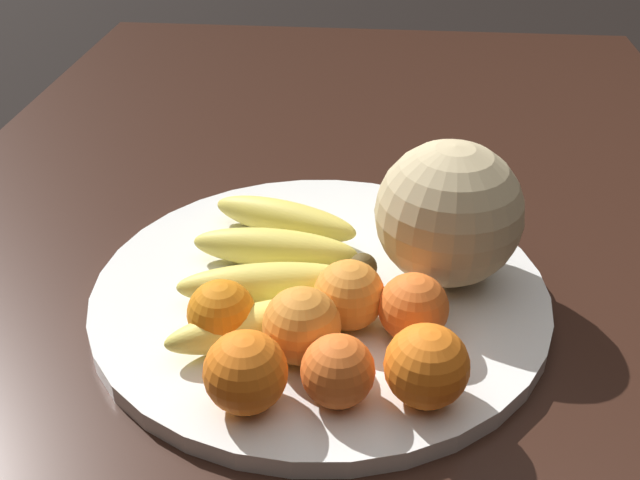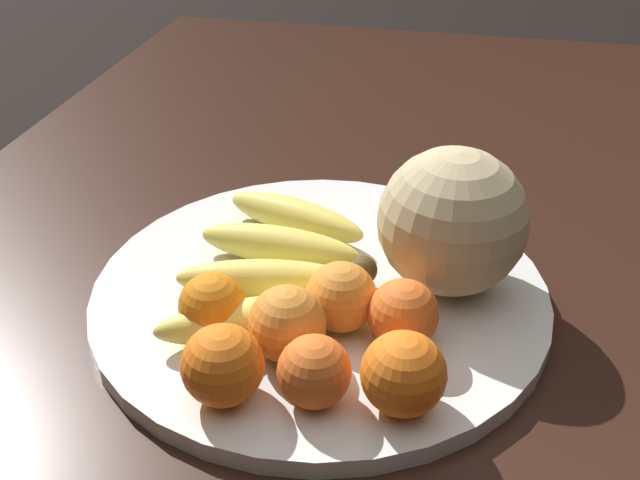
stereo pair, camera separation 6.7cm
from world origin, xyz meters
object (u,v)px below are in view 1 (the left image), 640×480
orange_mid_center (302,326)px  orange_back_right (245,372)px  fruit_bowl (320,292)px  banana_bunch (276,267)px  melon (449,214)px  produce_tag (287,319)px  orange_front_right (427,366)px  orange_back_left (349,295)px  orange_side_extra (338,371)px  orange_top_small (413,308)px  orange_front_left (221,313)px  kitchen_table (331,335)px

orange_mid_center → orange_back_right: bearing=148.8°
fruit_bowl → banana_bunch: size_ratio=1.60×
melon → produce_tag: 0.17m
orange_front_right → orange_back_left: (0.09, 0.06, -0.00)m
orange_side_extra → melon: bearing=-26.5°
orange_top_small → orange_back_left: bearing=78.1°
melon → orange_front_right: (-0.17, 0.02, -0.04)m
orange_back_right → orange_top_small: bearing=-53.3°
orange_front_right → orange_side_extra: (-0.01, 0.07, -0.00)m
orange_front_left → orange_back_left: size_ratio=0.93×
fruit_bowl → orange_mid_center: (-0.10, 0.01, 0.04)m
orange_front_right → orange_side_extra: size_ratio=1.14×
banana_bunch → orange_mid_center: size_ratio=4.15×
orange_front_right → orange_front_left: bearing=72.3°
banana_bunch → orange_front_left: orange_front_left is taller
orange_front_right → orange_top_small: size_ratio=1.09×
fruit_bowl → orange_back_right: (-0.16, 0.04, 0.04)m
fruit_bowl → orange_back_left: 0.07m
orange_side_extra → kitchen_table: bearing=5.7°
orange_mid_center → melon: bearing=-43.0°
orange_top_small → melon: bearing=-18.0°
orange_back_left → orange_side_extra: orange_back_left is taller
fruit_bowl → banana_bunch: (-0.00, 0.04, 0.03)m
orange_side_extra → fruit_bowl: bearing=10.5°
banana_bunch → orange_top_small: 0.14m
kitchen_table → orange_front_left: size_ratio=28.90×
orange_front_left → orange_front_right: orange_front_right is taller
banana_bunch → orange_side_extra: bearing=111.8°
orange_front_right → produce_tag: size_ratio=0.78×
orange_back_right → produce_tag: (0.10, -0.02, -0.03)m
melon → orange_mid_center: (-0.13, 0.12, -0.04)m
banana_bunch → produce_tag: 0.06m
orange_top_small → orange_side_extra: orange_top_small is taller
orange_back_left → orange_top_small: (-0.01, -0.05, -0.00)m
orange_back_right → melon: bearing=-39.7°
orange_mid_center → orange_side_extra: (-0.05, -0.03, -0.00)m
orange_front_left → orange_mid_center: bearing=-101.4°
orange_side_extra → produce_tag: 0.11m
fruit_bowl → orange_front_right: (-0.14, -0.09, 0.04)m
fruit_bowl → orange_mid_center: bearing=177.0°
orange_front_right → orange_mid_center: bearing=68.2°
melon → orange_mid_center: melon is taller
orange_mid_center → orange_front_left: bearing=78.6°
melon → orange_back_right: 0.25m
produce_tag → orange_back_left: bearing=-50.6°
orange_front_left → orange_top_small: orange_top_small is taller
melon → orange_back_right: (-0.19, 0.16, -0.04)m
orange_side_extra → orange_front_right: bearing=-83.8°
orange_back_right → orange_mid_center: bearing=-31.2°
orange_front_left → orange_front_right: (-0.05, -0.17, 0.00)m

